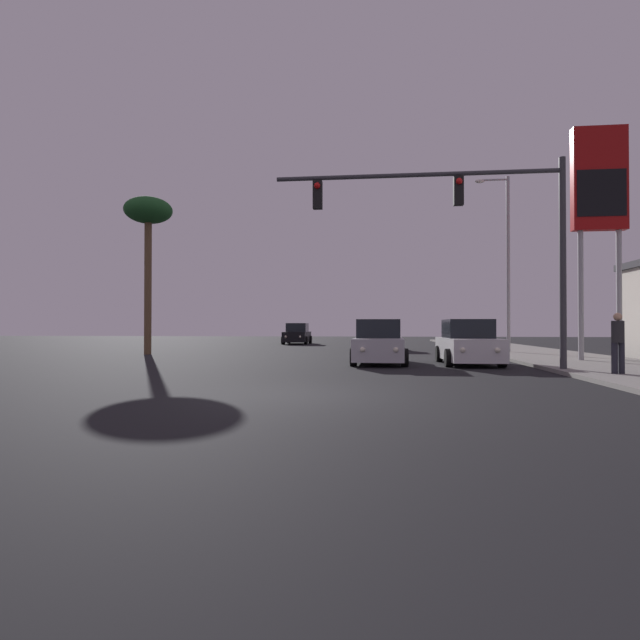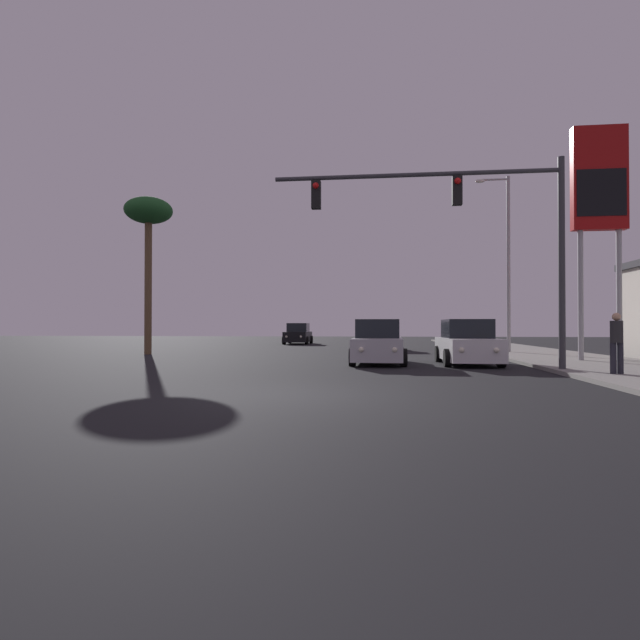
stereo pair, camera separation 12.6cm
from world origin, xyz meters
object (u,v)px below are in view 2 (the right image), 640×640
Objects in this scene: car_black at (298,334)px; car_silver at (378,344)px; gas_station_sign at (599,191)px; pedestrian_on_sidewalk at (617,340)px; car_grey at (378,337)px; traffic_light_mast at (471,218)px; street_lamp at (506,254)px; car_white at (467,344)px; palm_tree_near at (148,218)px.

car_black and car_silver have the same top height.
gas_station_sign is 5.39× the size of pedestrian_on_sidewalk.
traffic_light_mast is (2.88, -14.38, 4.05)m from car_grey.
car_grey is at bearing 112.14° from pedestrian_on_sidewalk.
car_grey is at bearing 148.53° from street_lamp.
gas_station_sign reaches higher than pedestrian_on_sidewalk.
car_white is 0.54× the size of palm_tree_near.
traffic_light_mast is 1.13× the size of palm_tree_near.
car_silver is 10.36m from gas_station_sign.
traffic_light_mast reaches higher than car_black.
car_white is 9.08m from street_lamp.
car_silver is at bearing 133.06° from traffic_light_mast.
street_lamp is at bearing 6.92° from palm_tree_near.
car_grey is 11.52m from car_black.
car_grey is 14.44m from gas_station_sign.
car_grey is 11.73m from car_white.
pedestrian_on_sidewalk is 0.21× the size of palm_tree_near.
car_silver is (6.40, -20.82, 0.00)m from car_black.
car_grey and car_white have the same top height.
street_lamp reaches higher than palm_tree_near.
traffic_light_mast reaches higher than car_white.
gas_station_sign is at bearing 128.40° from car_grey.
traffic_light_mast reaches higher than car_grey.
car_grey is 0.48× the size of traffic_light_mast.
car_black is at bearing -71.50° from car_silver.
pedestrian_on_sidewalk is at bearing -90.17° from street_lamp.
street_lamp is (3.61, 10.41, 0.31)m from traffic_light_mast.
traffic_light_mast is 5.39× the size of pedestrian_on_sidewalk.
car_silver is at bearing 106.49° from car_black.
gas_station_sign is 1.13× the size of palm_tree_near.
palm_tree_near is (-11.61, 5.09, 6.17)m from car_silver.
traffic_light_mast is 16.81m from palm_tree_near.
street_lamp is 1.00× the size of gas_station_sign.
car_white is at bearing 114.41° from car_black.
car_grey is 14.55m from palm_tree_near.
car_black is 0.48× the size of gas_station_sign.
gas_station_sign is at bearing 126.45° from car_black.
street_lamp reaches higher than car_silver.
car_silver is 0.54× the size of palm_tree_near.
car_silver is 7.96m from pedestrian_on_sidewalk.
street_lamp and gas_station_sign have the same top height.
pedestrian_on_sidewalk is at bearing 116.28° from car_black.
car_silver is 1.00× the size of car_white.
traffic_light_mast is (9.31, -23.94, 4.05)m from car_black.
car_silver is at bearing 88.48° from car_grey.
palm_tree_near reaches higher than traffic_light_mast.
car_black is at bearing 116.87° from pedestrian_on_sidewalk.
street_lamp is at bearing 70.85° from traffic_light_mast.
street_lamp is at bearing -115.20° from car_white.
car_black is 0.54× the size of palm_tree_near.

